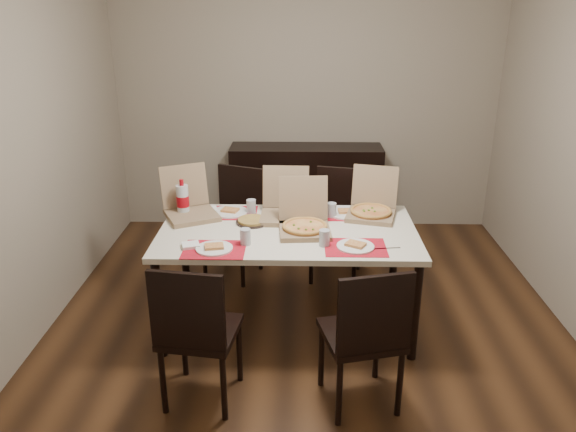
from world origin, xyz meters
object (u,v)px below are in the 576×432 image
object	(u,v)px
dining_table	(288,238)
dip_bowl	(304,217)
chair_far_left	(236,217)
sideboard	(306,190)
pizza_box_center	(304,223)
chair_near_left	(196,330)
chair_near_right	(366,333)
soda_bottle	(183,200)
chair_far_right	(338,219)

from	to	relation	value
dining_table	dip_bowl	xyz separation A→B (m)	(0.11, 0.21, 0.08)
chair_far_left	dip_bowl	bearing A→B (deg)	-47.53
sideboard	chair_far_left	distance (m)	1.11
sideboard	pizza_box_center	size ratio (longest dim) A/B	3.69
pizza_box_center	dip_bowl	size ratio (longest dim) A/B	3.23
chair_near_left	chair_near_right	size ratio (longest dim) A/B	1.00
dining_table	chair_far_left	xyz separation A→B (m)	(-0.47, 0.84, -0.17)
chair_near_left	dip_bowl	distance (m)	1.31
sideboard	soda_bottle	xyz separation A→B (m)	(-0.93, -1.51, 0.42)
sideboard	chair_far_left	world-z (taller)	chair_far_left
dining_table	pizza_box_center	bearing A→B (deg)	-13.51
dip_bowl	soda_bottle	xyz separation A→B (m)	(-0.90, 0.05, 0.10)
chair_far_right	dip_bowl	xyz separation A→B (m)	(-0.30, -0.61, 0.25)
sideboard	chair_far_right	distance (m)	0.99
chair_near_right	dip_bowl	distance (m)	1.22
chair_near_right	dip_bowl	bearing A→B (deg)	106.81
chair_near_left	chair_far_left	bearing A→B (deg)	88.81
chair_near_left	soda_bottle	bearing A→B (deg)	103.46
chair_near_right	chair_far_left	world-z (taller)	same
dining_table	chair_far_left	bearing A→B (deg)	119.06
chair_far_right	chair_near_left	bearing A→B (deg)	-117.72
chair_near_right	chair_far_right	size ratio (longest dim) A/B	1.00
sideboard	chair_near_right	world-z (taller)	chair_near_right
dip_bowl	chair_near_left	bearing A→B (deg)	-118.56
chair_near_right	chair_far_left	distance (m)	2.00
dip_bowl	soda_bottle	distance (m)	0.90
chair_near_right	soda_bottle	bearing A→B (deg)	136.15
chair_far_left	dip_bowl	world-z (taller)	chair_far_left
dip_bowl	soda_bottle	bearing A→B (deg)	176.81
chair_far_right	pizza_box_center	bearing A→B (deg)	-109.27
chair_near_left	pizza_box_center	size ratio (longest dim) A/B	2.29
dining_table	chair_far_right	world-z (taller)	chair_far_right
dining_table	chair_near_right	bearing A→B (deg)	-63.97
soda_bottle	chair_far_left	bearing A→B (deg)	61.27
pizza_box_center	dip_bowl	xyz separation A→B (m)	(-0.00, 0.24, -0.04)
chair_near_right	soda_bottle	world-z (taller)	soda_bottle
chair_near_right	pizza_box_center	size ratio (longest dim) A/B	2.29
chair_near_left	chair_near_right	bearing A→B (deg)	-0.86
dining_table	chair_far_left	distance (m)	0.98
sideboard	pizza_box_center	world-z (taller)	pizza_box_center
sideboard	dip_bowl	size ratio (longest dim) A/B	11.91
chair_far_right	pizza_box_center	xyz separation A→B (m)	(-0.30, -0.85, 0.29)
soda_bottle	dining_table	bearing A→B (deg)	-18.23
pizza_box_center	chair_near_right	bearing A→B (deg)	-69.35
sideboard	chair_far_right	bearing A→B (deg)	-74.31
chair_near_right	dining_table	bearing A→B (deg)	116.03
chair_near_left	pizza_box_center	world-z (taller)	pizza_box_center
dining_table	chair_near_left	size ratio (longest dim) A/B	1.94
chair_near_left	sideboard	bearing A→B (deg)	76.44
chair_near_right	pizza_box_center	distance (m)	1.01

